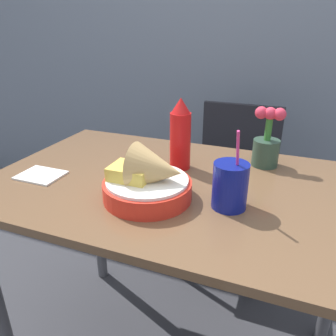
{
  "coord_description": "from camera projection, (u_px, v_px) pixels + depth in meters",
  "views": [
    {
      "loc": [
        0.29,
        -0.84,
        1.22
      ],
      "look_at": [
        -0.03,
        -0.04,
        0.84
      ],
      "focal_mm": 35.0,
      "sensor_mm": 36.0,
      "label": 1
    }
  ],
  "objects": [
    {
      "name": "wall_window",
      "position": [
        254.0,
        8.0,
        1.82
      ],
      "size": [
        7.0,
        0.06,
        2.6
      ],
      "color": "slate",
      "rests_on": "ground_plane"
    },
    {
      "name": "ketchup_bottle",
      "position": [
        180.0,
        135.0,
        1.05
      ],
      "size": [
        0.07,
        0.07,
        0.24
      ],
      "color": "red",
      "rests_on": "dining_table"
    },
    {
      "name": "food_basket",
      "position": [
        150.0,
        181.0,
        0.88
      ],
      "size": [
        0.24,
        0.24,
        0.16
      ],
      "color": "red",
      "rests_on": "dining_table"
    },
    {
      "name": "napkin",
      "position": [
        41.0,
        175.0,
        1.04
      ],
      "size": [
        0.14,
        0.11,
        0.01
      ],
      "color": "white",
      "rests_on": "dining_table"
    },
    {
      "name": "chair_far_window",
      "position": [
        235.0,
        174.0,
        1.68
      ],
      "size": [
        0.4,
        0.4,
        0.85
      ],
      "color": "black",
      "rests_on": "ground_plane"
    },
    {
      "name": "dining_table",
      "position": [
        180.0,
        216.0,
        1.04
      ],
      "size": [
        1.18,
        0.72,
        0.78
      ],
      "color": "brown",
      "rests_on": "ground_plane"
    },
    {
      "name": "flower_vase",
      "position": [
        267.0,
        144.0,
        1.09
      ],
      "size": [
        0.1,
        0.09,
        0.2
      ],
      "color": "#2D4738",
      "rests_on": "dining_table"
    },
    {
      "name": "drink_cup",
      "position": [
        230.0,
        187.0,
        0.84
      ],
      "size": [
        0.09,
        0.09,
        0.22
      ],
      "color": "navy",
      "rests_on": "dining_table"
    }
  ]
}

